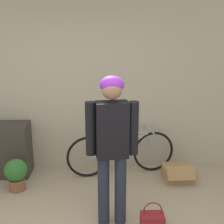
{
  "coord_description": "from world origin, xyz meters",
  "views": [
    {
      "loc": [
        0.23,
        -2.37,
        2.23
      ],
      "look_at": [
        0.34,
        0.81,
        1.34
      ],
      "focal_mm": 50.0,
      "sensor_mm": 36.0,
      "label": 1
    }
  ],
  "objects": [
    {
      "name": "handbag",
      "position": [
        0.79,
        0.67,
        0.1
      ],
      "size": [
        0.27,
        0.18,
        0.34
      ],
      "color": "maroon",
      "rests_on": "ground_plane"
    },
    {
      "name": "potted_plant",
      "position": [
        -0.97,
        1.6,
        0.26
      ],
      "size": [
        0.32,
        0.32,
        0.46
      ],
      "color": "brown",
      "rests_on": "ground_plane"
    },
    {
      "name": "wall_back",
      "position": [
        0.0,
        2.37,
        1.3
      ],
      "size": [
        8.0,
        0.07,
        2.6
      ],
      "color": "#B7AD99",
      "rests_on": "ground_plane"
    },
    {
      "name": "cardboard_box",
      "position": [
        1.36,
        1.84,
        0.1
      ],
      "size": [
        0.43,
        0.45,
        0.27
      ],
      "color": "#A87F51",
      "rests_on": "ground_plane"
    },
    {
      "name": "bicycle",
      "position": [
        0.52,
        2.06,
        0.35
      ],
      "size": [
        1.66,
        0.46,
        0.72
      ],
      "rotation": [
        0.0,
        0.0,
        0.17
      ],
      "color": "black",
      "rests_on": "ground_plane"
    },
    {
      "name": "person",
      "position": [
        0.34,
        0.81,
        1.05
      ],
      "size": [
        0.57,
        0.25,
        1.73
      ],
      "rotation": [
        0.0,
        0.0,
        0.12
      ],
      "color": "#23283D",
      "rests_on": "ground_plane"
    }
  ]
}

